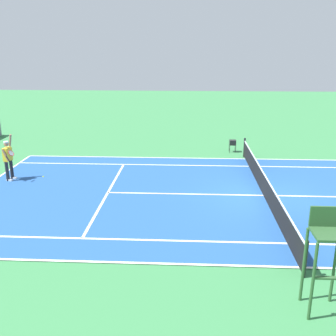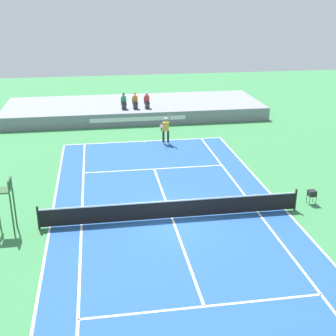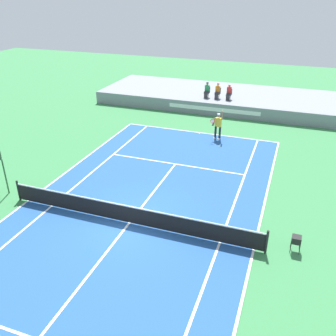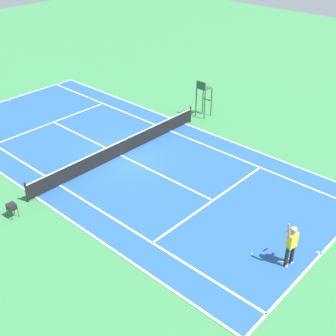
# 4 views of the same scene
# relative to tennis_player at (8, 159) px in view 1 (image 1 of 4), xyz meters

# --- Properties ---
(ground_plane) EXTENTS (80.00, 80.00, 0.00)m
(ground_plane) POSITION_rel_tennis_player_xyz_m (-1.42, -11.17, -0.99)
(ground_plane) COLOR #387F47
(court) EXTENTS (11.08, 23.88, 0.03)m
(court) POSITION_rel_tennis_player_xyz_m (-1.42, -11.17, -0.98)
(court) COLOR #235193
(court) RESTS_ON ground
(net) EXTENTS (11.98, 0.10, 1.07)m
(net) POSITION_rel_tennis_player_xyz_m (-1.42, -11.17, -0.47)
(net) COLOR black
(net) RESTS_ON ground
(tennis_player) EXTENTS (0.82, 0.61, 2.08)m
(tennis_player) POSITION_rel_tennis_player_xyz_m (0.00, 0.00, 0.00)
(tennis_player) COLOR #232328
(tennis_player) RESTS_ON ground
(tennis_ball) EXTENTS (0.07, 0.07, 0.07)m
(tennis_ball) POSITION_rel_tennis_player_xyz_m (0.47, -1.35, -0.96)
(tennis_ball) COLOR #D1E533
(tennis_ball) RESTS_ON ground
(umpire_chair) EXTENTS (0.77, 0.77, 2.44)m
(umpire_chair) POSITION_rel_tennis_player_xyz_m (-8.64, -11.17, 0.56)
(umpire_chair) COLOR #2D562D
(umpire_chair) RESTS_ON ground
(ball_hopper) EXTENTS (0.36, 0.36, 0.70)m
(ball_hopper) POSITION_rel_tennis_player_xyz_m (5.60, -10.64, -0.42)
(ball_hopper) COLOR black
(ball_hopper) RESTS_ON ground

